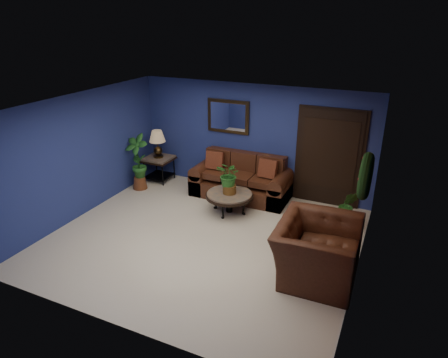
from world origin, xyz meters
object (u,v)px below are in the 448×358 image
at_px(sofa, 242,182).
at_px(end_table, 159,163).
at_px(table_lamp, 157,141).
at_px(coffee_table, 229,196).
at_px(armchair, 317,250).
at_px(side_chair, 264,175).

distance_m(sofa, end_table, 2.22).
bearing_deg(sofa, table_lamp, -179.14).
bearing_deg(table_lamp, end_table, -90.00).
xyz_separation_m(coffee_table, table_lamp, (-2.30, 0.85, 0.67)).
bearing_deg(armchair, coffee_table, 54.58).
distance_m(end_table, side_chair, 2.73).
bearing_deg(sofa, end_table, -179.14).
height_order(end_table, side_chair, side_chair).
relative_size(coffee_table, end_table, 1.49).
distance_m(sofa, coffee_table, 0.89).
distance_m(table_lamp, armchair, 5.05).
bearing_deg(side_chair, coffee_table, -110.22).
height_order(end_table, armchair, armchair).
height_order(sofa, coffee_table, sofa).
bearing_deg(sofa, coffee_table, -84.91).
distance_m(end_table, table_lamp, 0.57).
xyz_separation_m(end_table, side_chair, (2.73, 0.08, 0.11)).
bearing_deg(end_table, table_lamp, 90.00).
distance_m(coffee_table, side_chair, 1.04).
height_order(table_lamp, side_chair, table_lamp).
relative_size(table_lamp, side_chair, 0.64).
xyz_separation_m(sofa, side_chair, (0.51, 0.04, 0.25)).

